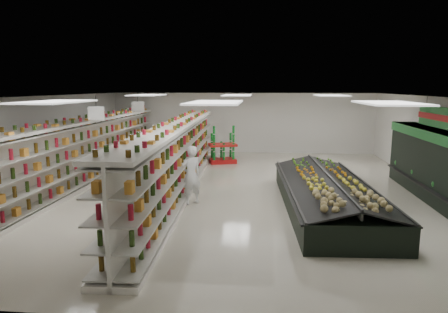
# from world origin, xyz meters

# --- Properties ---
(floor) EXTENTS (16.00, 16.00, 0.00)m
(floor) POSITION_xyz_m (0.00, 0.00, 0.00)
(floor) COLOR beige
(floor) RESTS_ON ground
(ceiling) EXTENTS (14.00, 16.00, 0.02)m
(ceiling) POSITION_xyz_m (0.00, 0.00, 3.20)
(ceiling) COLOR white
(ceiling) RESTS_ON wall_back
(wall_back) EXTENTS (14.00, 0.02, 3.20)m
(wall_back) POSITION_xyz_m (0.00, 8.00, 1.60)
(wall_back) COLOR white
(wall_back) RESTS_ON floor
(wall_front) EXTENTS (14.00, 0.02, 3.20)m
(wall_front) POSITION_xyz_m (0.00, -8.00, 1.60)
(wall_front) COLOR white
(wall_front) RESTS_ON floor
(wall_left) EXTENTS (0.02, 16.00, 3.20)m
(wall_left) POSITION_xyz_m (-7.00, 0.00, 1.60)
(wall_left) COLOR white
(wall_left) RESTS_ON floor
(wall_right) EXTENTS (0.02, 16.00, 3.20)m
(wall_right) POSITION_xyz_m (7.00, 0.00, 1.60)
(wall_right) COLOR white
(wall_right) RESTS_ON floor
(produce_wall_case) EXTENTS (0.93, 8.00, 2.20)m
(produce_wall_case) POSITION_xyz_m (6.53, -1.50, 1.24)
(produce_wall_case) COLOR black
(produce_wall_case) RESTS_ON floor
(aisle_sign_near) EXTENTS (0.52, 0.06, 0.75)m
(aisle_sign_near) POSITION_xyz_m (-3.80, -2.00, 2.75)
(aisle_sign_near) COLOR white
(aisle_sign_near) RESTS_ON ceiling
(aisle_sign_far) EXTENTS (0.52, 0.06, 0.75)m
(aisle_sign_far) POSITION_xyz_m (-3.80, 2.00, 2.75)
(aisle_sign_far) COLOR white
(aisle_sign_far) RESTS_ON ceiling
(hortifruti_banner) EXTENTS (0.12, 3.20, 0.95)m
(hortifruti_banner) POSITION_xyz_m (6.25, -1.50, 2.65)
(hortifruti_banner) COLOR #217D30
(hortifruti_banner) RESTS_ON ceiling
(gondola_left) EXTENTS (1.28, 13.50, 2.34)m
(gondola_left) POSITION_xyz_m (-5.41, 0.58, 1.07)
(gondola_left) COLOR white
(gondola_left) RESTS_ON floor
(gondola_center) EXTENTS (1.48, 13.46, 2.33)m
(gondola_center) POSITION_xyz_m (-1.68, -0.63, 1.07)
(gondola_center) COLOR white
(gondola_center) RESTS_ON floor
(produce_island) EXTENTS (2.85, 7.04, 1.03)m
(produce_island) POSITION_xyz_m (3.04, -1.93, 0.47)
(produce_island) COLOR black
(produce_island) RESTS_ON floor
(soda_endcap) EXTENTS (1.46, 1.19, 1.61)m
(soda_endcap) POSITION_xyz_m (-0.72, 4.84, 0.78)
(soda_endcap) COLOR red
(soda_endcap) RESTS_ON floor
(shopper_main) EXTENTS (0.78, 0.75, 1.80)m
(shopper_main) POSITION_xyz_m (-1.00, -1.86, 0.90)
(shopper_main) COLOR silver
(shopper_main) RESTS_ON floor
(shopper_background) EXTENTS (0.79, 0.94, 1.66)m
(shopper_background) POSITION_xyz_m (-3.50, 4.73, 0.83)
(shopper_background) COLOR #9A7A5F
(shopper_background) RESTS_ON floor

